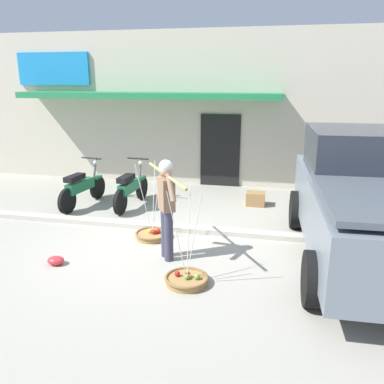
# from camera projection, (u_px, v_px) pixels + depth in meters

# --- Properties ---
(ground_plane) EXTENTS (90.00, 90.00, 0.00)m
(ground_plane) POSITION_uv_depth(u_px,v_px,m) (153.00, 243.00, 7.28)
(ground_plane) COLOR #9E998C
(sidewalk_curb) EXTENTS (20.00, 0.24, 0.10)m
(sidewalk_curb) POSITION_uv_depth(u_px,v_px,m) (163.00, 227.00, 7.92)
(sidewalk_curb) COLOR #BAB4A5
(sidewalk_curb) RESTS_ON ground
(fruit_vendor) EXTENTS (1.06, 1.58, 1.70)m
(fruit_vendor) POSITION_uv_depth(u_px,v_px,m) (166.00, 203.00, 6.39)
(fruit_vendor) COLOR #38384C
(fruit_vendor) RESTS_ON ground
(fruit_basket_left_side) EXTENTS (0.66, 0.66, 1.45)m
(fruit_basket_left_side) POSITION_uv_depth(u_px,v_px,m) (187.00, 279.00, 5.81)
(fruit_basket_left_side) COLOR #9E7542
(fruit_basket_left_side) RESTS_ON ground
(fruit_basket_right_side) EXTENTS (0.66, 0.66, 1.45)m
(fruit_basket_right_side) POSITION_uv_depth(u_px,v_px,m) (152.00, 234.00, 7.48)
(fruit_basket_right_side) COLOR #9E7542
(fruit_basket_right_side) RESTS_ON ground
(motorcycle_nearest_shop) EXTENTS (0.54, 1.82, 1.09)m
(motorcycle_nearest_shop) POSITION_uv_depth(u_px,v_px,m) (82.00, 188.00, 9.27)
(motorcycle_nearest_shop) COLOR black
(motorcycle_nearest_shop) RESTS_ON ground
(motorcycle_second_in_row) EXTENTS (0.54, 1.82, 1.09)m
(motorcycle_second_in_row) POSITION_uv_depth(u_px,v_px,m) (131.00, 188.00, 9.22)
(motorcycle_second_in_row) COLOR black
(motorcycle_second_in_row) RESTS_ON ground
(parked_truck) EXTENTS (2.28, 4.76, 2.10)m
(parked_truck) POSITION_uv_depth(u_px,v_px,m) (366.00, 200.00, 6.36)
(parked_truck) COLOR slate
(parked_truck) RESTS_ON ground
(storefront_building) EXTENTS (13.00, 6.00, 4.20)m
(storefront_building) POSITION_uv_depth(u_px,v_px,m) (174.00, 104.00, 13.37)
(storefront_building) COLOR beige
(storefront_building) RESTS_ON ground
(plastic_litter_bag) EXTENTS (0.28, 0.22, 0.14)m
(plastic_litter_bag) POSITION_uv_depth(u_px,v_px,m) (56.00, 260.00, 6.41)
(plastic_litter_bag) COLOR red
(plastic_litter_bag) RESTS_ON ground
(wooden_crate) EXTENTS (0.44, 0.36, 0.32)m
(wooden_crate) POSITION_uv_depth(u_px,v_px,m) (256.00, 199.00, 9.40)
(wooden_crate) COLOR olive
(wooden_crate) RESTS_ON ground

